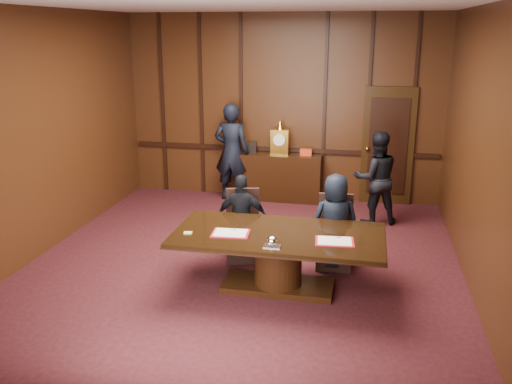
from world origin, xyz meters
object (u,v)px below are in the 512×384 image
conference_table (278,252)px  witness_right (376,178)px  signatory_left (242,218)px  signatory_right (335,222)px  witness_left (232,152)px  sideboard (280,175)px

conference_table → witness_right: (1.20, 2.78, 0.28)m
signatory_left → signatory_right: size_ratio=0.94×
witness_left → witness_right: bearing=168.1°
conference_table → witness_left: bearing=112.7°
signatory_right → conference_table: bearing=36.6°
signatory_left → signatory_right: bearing=174.6°
conference_table → witness_left: (-1.50, 3.60, 0.43)m
witness_right → conference_table: bearing=50.8°
sideboard → conference_table: bearing=-81.0°
signatory_left → sideboard: bearing=-96.4°
signatory_left → signatory_right: 1.30m
sideboard → signatory_left: sideboard is taller
conference_table → signatory_right: bearing=50.9°
signatory_right → sideboard: bearing=-81.5°
signatory_left → witness_left: bearing=-78.4°
signatory_right → signatory_left: bearing=-14.3°
signatory_left → witness_right: size_ratio=0.80×
signatory_right → witness_left: 3.54m
witness_left → signatory_left: bearing=111.9°
sideboard → signatory_left: 2.96m
conference_table → signatory_right: signatory_right is taller
conference_table → signatory_left: 1.04m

